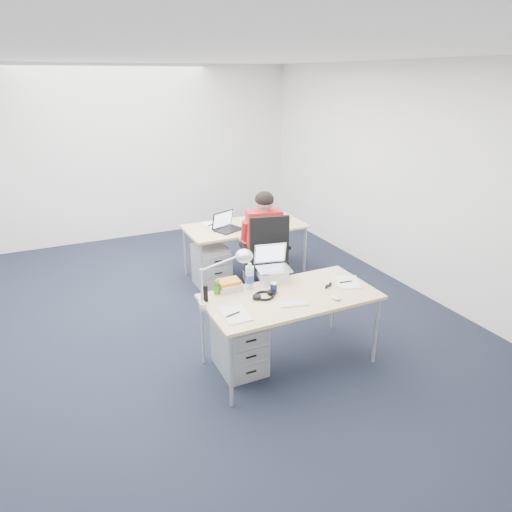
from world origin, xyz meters
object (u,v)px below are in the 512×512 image
at_px(drawer_pedestal_near, 239,343).
at_px(bear_figurine, 217,286).
at_px(computer_mouse, 336,298).
at_px(book_stack, 229,285).
at_px(silver_laptop, 274,265).
at_px(drawer_pedestal_far, 211,267).
at_px(wireless_keyboard, 293,304).
at_px(cordless_phone, 206,293).
at_px(water_bottle, 250,276).
at_px(seated_person, 261,242).
at_px(desk_near, 291,300).
at_px(dark_laptop, 229,221).
at_px(desk_lamp, 218,279).
at_px(far_cup, 250,216).
at_px(can_koozie, 274,288).
at_px(desk_far, 245,229).
at_px(headphones, 264,295).
at_px(sunglasses, 329,286).
at_px(office_chair, 265,274).

distance_m(drawer_pedestal_near, bear_figurine, 0.58).
height_order(computer_mouse, book_stack, book_stack).
distance_m(drawer_pedestal_near, silver_laptop, 0.82).
bearing_deg(drawer_pedestal_far, wireless_keyboard, -89.80).
bearing_deg(cordless_phone, water_bottle, 32.07).
relative_size(wireless_keyboard, cordless_phone, 1.65).
relative_size(seated_person, drawer_pedestal_near, 2.46).
relative_size(desk_near, cordless_phone, 10.22).
xyz_separation_m(drawer_pedestal_near, dark_laptop, (0.67, 1.88, 0.58)).
distance_m(bear_figurine, cordless_phone, 0.18).
distance_m(desk_near, drawer_pedestal_far, 2.01).
distance_m(wireless_keyboard, book_stack, 0.66).
relative_size(desk_lamp, far_cup, 5.39).
bearing_deg(seated_person, computer_mouse, -80.77).
bearing_deg(can_koozie, bear_figurine, 156.40).
distance_m(desk_far, bear_figurine, 2.09).
bearing_deg(desk_near, desk_lamp, 172.11).
bearing_deg(book_stack, drawer_pedestal_far, 76.29).
bearing_deg(drawer_pedestal_far, headphones, -94.90).
distance_m(drawer_pedestal_near, drawer_pedestal_far, 1.89).
xyz_separation_m(headphones, sunglasses, (0.65, -0.08, -0.01)).
relative_size(drawer_pedestal_far, desk_lamp, 1.07).
bearing_deg(silver_laptop, far_cup, 82.55).
distance_m(computer_mouse, headphones, 0.65).
distance_m(seated_person, silver_laptop, 1.28).
xyz_separation_m(office_chair, silver_laptop, (-0.40, -1.00, 0.58)).
distance_m(headphones, can_koozie, 0.12).
bearing_deg(seated_person, desk_near, -93.20).
height_order(computer_mouse, sunglasses, computer_mouse).
distance_m(desk_lamp, far_cup, 2.59).
xyz_separation_m(drawer_pedestal_far, far_cup, (0.72, 0.34, 0.50)).
relative_size(drawer_pedestal_far, silver_laptop, 1.60).
relative_size(office_chair, silver_laptop, 3.29).
relative_size(wireless_keyboard, computer_mouse, 2.54).
bearing_deg(seated_person, book_stack, -114.74).
bearing_deg(dark_laptop, silver_laptop, -118.64).
distance_m(desk_far, book_stack, 1.99).
relative_size(silver_laptop, computer_mouse, 3.37).
bearing_deg(bear_figurine, book_stack, -11.83).
relative_size(bear_figurine, book_stack, 0.67).
bearing_deg(drawer_pedestal_near, computer_mouse, -24.70).
height_order(desk_far, office_chair, office_chair).
height_order(desk_far, drawer_pedestal_far, desk_far).
height_order(headphones, cordless_phone, cordless_phone).
xyz_separation_m(desk_far, cordless_phone, (-1.22, -1.88, 0.12)).
height_order(headphones, desk_lamp, desk_lamp).
height_order(desk_near, cordless_phone, cordless_phone).
relative_size(desk_far, desk_lamp, 3.13).
distance_m(dark_laptop, far_cup, 0.55).
bearing_deg(water_bottle, desk_far, 67.35).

